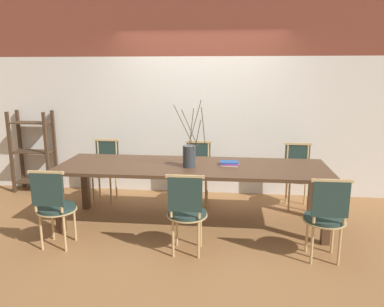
% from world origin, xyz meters
% --- Properties ---
extents(ground_plane, '(16.00, 16.00, 0.00)m').
position_xyz_m(ground_plane, '(0.00, 0.00, 0.00)').
color(ground_plane, olive).
extents(wall_rear, '(12.00, 0.06, 3.20)m').
position_xyz_m(wall_rear, '(0.00, 1.33, 1.60)').
color(wall_rear, silver).
rests_on(wall_rear, ground_plane).
extents(dining_table, '(3.30, 1.01, 0.77)m').
position_xyz_m(dining_table, '(0.00, 0.00, 0.69)').
color(dining_table, '#4C3321').
rests_on(dining_table, ground_plane).
extents(chair_near_leftend, '(0.43, 0.43, 0.90)m').
position_xyz_m(chair_near_leftend, '(-1.41, -0.79, 0.49)').
color(chair_near_leftend, '#233833').
rests_on(chair_near_leftend, ground_plane).
extents(chair_near_left, '(0.43, 0.43, 0.90)m').
position_xyz_m(chair_near_left, '(0.03, -0.79, 0.49)').
color(chair_near_left, '#233833').
rests_on(chair_near_left, ground_plane).
extents(chair_near_center, '(0.43, 0.43, 0.90)m').
position_xyz_m(chair_near_center, '(1.43, -0.79, 0.49)').
color(chair_near_center, '#233833').
rests_on(chair_near_center, ground_plane).
extents(chair_far_leftend, '(0.43, 0.43, 0.90)m').
position_xyz_m(chair_far_leftend, '(-1.39, 0.79, 0.49)').
color(chair_far_leftend, '#233833').
rests_on(chair_far_leftend, ground_plane).
extents(chair_far_left, '(0.43, 0.43, 0.90)m').
position_xyz_m(chair_far_left, '(-0.00, 0.79, 0.49)').
color(chair_far_left, '#233833').
rests_on(chair_far_left, ground_plane).
extents(chair_far_center, '(0.43, 0.43, 0.90)m').
position_xyz_m(chair_far_center, '(1.42, 0.79, 0.49)').
color(chair_far_center, '#233833').
rests_on(chair_far_center, ground_plane).
extents(vase_centerpiece, '(0.36, 0.35, 0.81)m').
position_xyz_m(vase_centerpiece, '(-0.02, -0.08, 0.91)').
color(vase_centerpiece, '#33383D').
rests_on(vase_centerpiece, dining_table).
extents(book_stack, '(0.23, 0.19, 0.05)m').
position_xyz_m(book_stack, '(0.46, 0.07, 0.79)').
color(book_stack, beige).
rests_on(book_stack, dining_table).
extents(shelving_rack, '(0.63, 0.32, 1.29)m').
position_xyz_m(shelving_rack, '(-2.66, 1.10, 0.64)').
color(shelving_rack, '#422D1E').
rests_on(shelving_rack, ground_plane).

